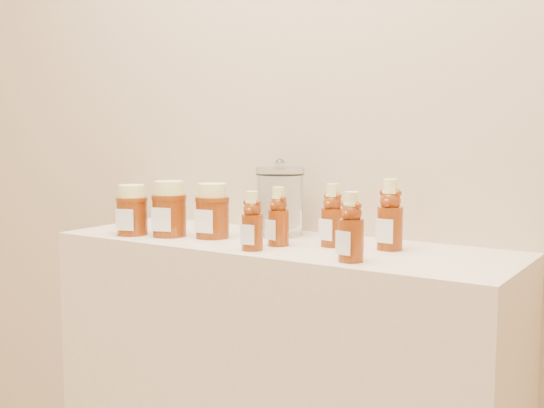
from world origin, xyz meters
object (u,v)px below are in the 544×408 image
Objects in this scene: bear_bottle_front_left at (252,217)px; bear_bottle_back_left at (278,213)px; honey_jar_left at (169,209)px; glass_canister at (280,198)px.

bear_bottle_back_left is at bearing 70.60° from bear_bottle_front_left.
honey_jar_left is (-0.31, 0.05, -0.01)m from bear_bottle_front_left.
bear_bottle_back_left is 0.33m from honey_jar_left.
honey_jar_left is at bearing -144.17° from glass_canister.
glass_canister is at bearing 136.59° from bear_bottle_back_left.
glass_canister is (-0.07, 0.23, 0.02)m from bear_bottle_front_left.
bear_bottle_back_left is 0.09m from bear_bottle_front_left.
honey_jar_left is at bearing 162.05° from bear_bottle_front_left.
glass_canister is (0.24, 0.17, 0.03)m from honey_jar_left.
bear_bottle_back_left is 0.16m from glass_canister.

